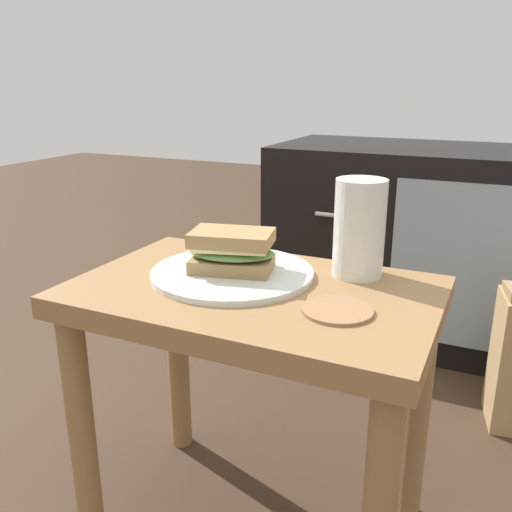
% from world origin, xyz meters
% --- Properties ---
extents(side_table, '(0.56, 0.36, 0.46)m').
position_xyz_m(side_table, '(0.00, 0.00, 0.37)').
color(side_table, olive).
rests_on(side_table, ground).
extents(tv_cabinet, '(0.96, 0.46, 0.58)m').
position_xyz_m(tv_cabinet, '(0.16, 0.95, 0.29)').
color(tv_cabinet, black).
rests_on(tv_cabinet, ground).
extents(plate, '(0.27, 0.27, 0.01)m').
position_xyz_m(plate, '(-0.05, 0.03, 0.47)').
color(plate, silver).
rests_on(plate, side_table).
extents(sandwich_front, '(0.16, 0.12, 0.07)m').
position_xyz_m(sandwich_front, '(-0.05, 0.03, 0.50)').
color(sandwich_front, '#9E7A4C').
rests_on(sandwich_front, plate).
extents(beer_glass, '(0.08, 0.08, 0.16)m').
position_xyz_m(beer_glass, '(0.13, 0.12, 0.54)').
color(beer_glass, silver).
rests_on(beer_glass, side_table).
extents(coaster, '(0.10, 0.10, 0.01)m').
position_xyz_m(coaster, '(0.15, -0.04, 0.46)').
color(coaster, '#996B47').
rests_on(coaster, side_table).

